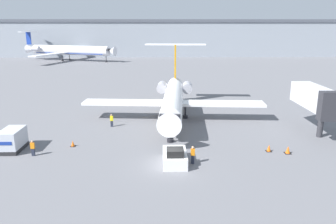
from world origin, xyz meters
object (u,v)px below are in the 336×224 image
Objects in this scene: pushback_tug at (175,157)px; airplane_parked_far_left at (68,50)px; traffic_cone_left at (73,144)px; worker_by_wing at (112,120)px; worker_near_tug at (193,154)px; luggage_cart at (12,140)px; traffic_cone_mid at (288,150)px; traffic_cone_right at (269,148)px; jet_bridge at (317,99)px; airplane_main at (173,98)px; worker_on_apron at (33,148)px.

pushback_tug is 0.11× the size of airplane_parked_far_left.
airplane_parked_far_left is at bearing 105.41° from traffic_cone_left.
worker_by_wing is 8.19m from traffic_cone_left.
worker_near_tug is 2.63× the size of traffic_cone_left.
luggage_cart is 5.08× the size of traffic_cone_left.
traffic_cone_right is at bearing 161.36° from traffic_cone_mid.
luggage_cart is 1.93× the size of worker_near_tug.
worker_near_tug is 1.05× the size of worker_by_wing.
worker_near_tug reaches higher than traffic_cone_mid.
traffic_cone_left is at bearing 156.47° from pushback_tug.
jet_bridge is at bearing 49.74° from traffic_cone_mid.
jet_bridge is (16.50, 9.49, 3.47)m from worker_near_tug.
airplane_main is 6.37× the size of pushback_tug.
pushback_tug reaches higher than traffic_cone_left.
worker_on_apron is at bearing -178.39° from traffic_cone_right.
pushback_tug is 12.50m from traffic_cone_left.
traffic_cone_right is (21.93, -2.00, 0.04)m from traffic_cone_left.
traffic_cone_mid is (10.55, 2.46, -0.58)m from worker_near_tug.
luggage_cart is 30.15m from traffic_cone_mid.
airplane_main is at bearing 88.52° from pushback_tug.
airplane_main is at bearing -65.42° from airplane_parked_far_left.
worker_by_wing is at bearing 153.03° from traffic_cone_right.
luggage_cart is 4.29× the size of traffic_cone_mid.
worker_near_tug is at bearing -68.40° from airplane_parked_far_left.
worker_near_tug is at bearing -11.79° from luggage_cart.
pushback_tug is 5.03× the size of traffic_cone_mid.
luggage_cart reaches higher than worker_on_apron.
worker_near_tug is 1.07× the size of worker_on_apron.
airplane_main is 9.53m from worker_by_wing.
jet_bridge is at bearing 29.90° from worker_near_tug.
jet_bridge reaches higher than traffic_cone_mid.
airplane_main is 18.42m from traffic_cone_mid.
traffic_cone_right is 106.72m from airplane_parked_far_left.
luggage_cart is at bearing 176.93° from traffic_cone_mid.
airplane_parked_far_left reaches higher than traffic_cone_right.
traffic_cone_mid is at bearing -49.12° from airplane_main.
worker_by_wing is 20.83m from traffic_cone_right.
worker_by_wing reaches higher than traffic_cone_left.
traffic_cone_left is at bearing 37.99° from worker_on_apron.
traffic_cone_left is (-11.46, 4.99, -0.37)m from pushback_tug.
traffic_cone_left is at bearing 9.15° from luggage_cart.
pushback_tug is 0.42× the size of jet_bridge.
airplane_parked_far_left reaches higher than pushback_tug.
jet_bridge reaches higher than pushback_tug.
pushback_tug is 1.81m from worker_near_tug.
worker_on_apron reaches higher than traffic_cone_mid.
luggage_cart reaches higher than traffic_cone_mid.
worker_near_tug is at bearing -160.39° from traffic_cone_right.
worker_on_apron is 2.45× the size of traffic_cone_left.
worker_by_wing is 26.78m from jet_bridge.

